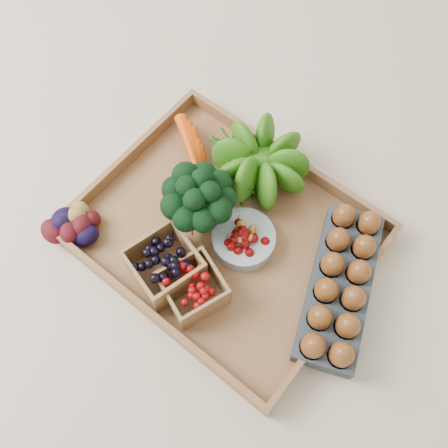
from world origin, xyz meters
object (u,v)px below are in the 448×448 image
Objects in this scene: tray at (224,235)px; egg_carton at (339,286)px; broccoli at (200,209)px; cherry_bowl at (244,239)px.

egg_carton is (0.25, 0.04, 0.03)m from tray.
broccoli is at bearing 168.78° from egg_carton.
broccoli reaches higher than tray.
cherry_bowl is 0.40× the size of egg_carton.
cherry_bowl is at bearing 10.94° from tray.
broccoli is 1.14× the size of cherry_bowl.
broccoli is 0.31m from egg_carton.
broccoli is at bearing -170.13° from cherry_bowl.
egg_carton is (0.20, 0.04, 0.00)m from cherry_bowl.
tray is 0.08m from broccoli.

